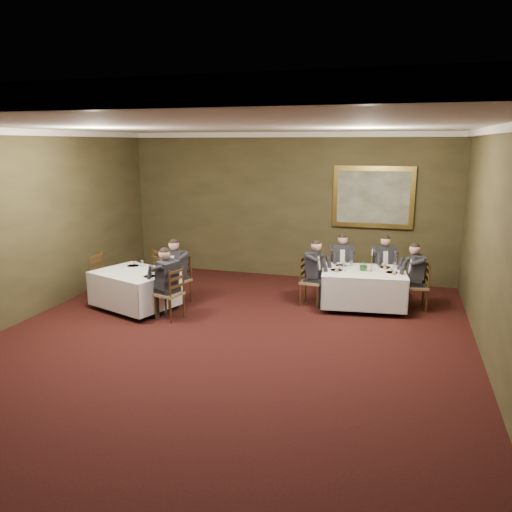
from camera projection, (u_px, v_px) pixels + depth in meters
The scene contains 26 objects.
ground at pixel (216, 355), 7.84m from camera, with size 10.00×10.00×0.00m, color black.
ceiling at pixel (211, 125), 7.06m from camera, with size 8.00×10.00×0.10m, color silver.
back_wall at pixel (288, 206), 12.12m from camera, with size 8.00×0.10×3.50m, color #322F19.
right_wall at pixel (507, 264), 6.34m from camera, with size 0.10×10.00×3.50m, color #322F19.
crown_molding at pixel (211, 129), 7.07m from camera, with size 8.00×10.00×0.12m.
table_main at pixel (363, 286), 10.01m from camera, with size 1.79×1.44×0.67m.
table_second at pixel (135, 287), 9.91m from camera, with size 1.85×1.63×0.67m.
chair_main_backleft at pixel (341, 281), 10.93m from camera, with size 0.53×0.51×1.00m.
diner_main_backleft at pixel (341, 271), 10.87m from camera, with size 0.50×0.56×1.35m.
chair_main_backright at pixel (382, 283), 10.79m from camera, with size 0.55×0.54×1.00m.
diner_main_backright at pixel (383, 273), 10.72m from camera, with size 0.53×0.58×1.35m.
chair_main_endleft at pixel (311, 291), 10.22m from camera, with size 0.45×0.47×1.00m.
diner_main_endleft at pixel (312, 280), 10.17m from camera, with size 0.51×0.44×1.35m.
chair_main_endright at pixel (416, 296), 9.87m from camera, with size 0.48×0.50×1.00m.
diner_main_endright at pixel (416, 285), 9.83m from camera, with size 0.54×0.47×1.35m.
chair_sec_backleft at pixel (151, 283), 10.81m from camera, with size 0.60×0.59×1.00m.
chair_sec_backright at pixel (179, 289), 10.34m from camera, with size 0.56×0.55×1.00m.
diner_sec_backright at pixel (178, 279), 10.28m from camera, with size 0.54×0.59×1.35m.
chair_sec_endright at pixel (170, 304), 9.39m from camera, with size 0.52×0.53×1.00m.
diner_sec_endright at pixel (169, 292), 9.35m from camera, with size 0.57×0.51×1.35m.
chair_sec_endleft at pixel (105, 287), 10.51m from camera, with size 0.48×0.50×1.00m.
centerpiece at pixel (364, 264), 9.90m from camera, with size 0.24×0.20×0.26m, color #2D5926.
candlestick at pixel (372, 263), 9.86m from camera, with size 0.07×0.07×0.46m.
place_setting_table_main at pixel (344, 264), 10.35m from camera, with size 0.33×0.31×0.14m.
place_setting_table_second at pixel (136, 264), 10.34m from camera, with size 0.33×0.31×0.14m.
painting at pixel (373, 197), 11.44m from camera, with size 1.83×0.09×1.41m.
Camera 1 is at (2.68, -6.82, 3.25)m, focal length 35.00 mm.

